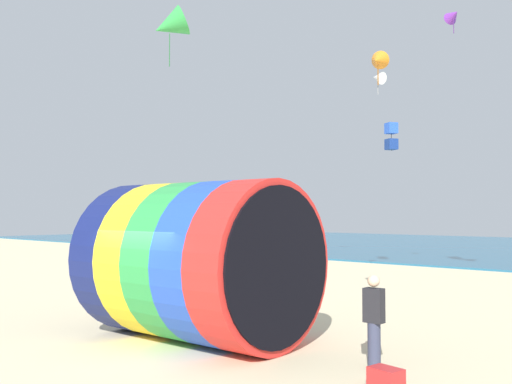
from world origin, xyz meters
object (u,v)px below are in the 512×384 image
(kite_blue_box, at_px, (391,136))
(cooler_box, at_px, (386,379))
(kite_orange_delta, at_px, (378,60))
(kite_white_delta, at_px, (378,78))
(kite_green_delta, at_px, (170,25))
(kite_handler, at_px, (374,320))
(beach_flag, at_px, (97,235))
(kite_purple_delta, at_px, (454,15))
(giant_inflatable_tube, at_px, (197,261))

(kite_blue_box, bearing_deg, cooler_box, -61.47)
(kite_orange_delta, height_order, cooler_box, kite_orange_delta)
(kite_white_delta, distance_m, kite_orange_delta, 7.56)
(kite_green_delta, xyz_separation_m, cooler_box, (12.10, -5.28, -9.84))
(kite_handler, bearing_deg, kite_blue_box, 117.75)
(beach_flag, bearing_deg, cooler_box, -4.44)
(kite_blue_box, distance_m, kite_orange_delta, 12.08)
(beach_flag, bearing_deg, kite_blue_box, 86.54)
(kite_blue_box, height_order, kite_orange_delta, kite_orange_delta)
(kite_purple_delta, relative_size, kite_orange_delta, 1.15)
(kite_green_delta, bearing_deg, kite_orange_delta, 1.01)
(kite_green_delta, height_order, cooler_box, kite_green_delta)
(kite_white_delta, distance_m, kite_blue_box, 4.97)
(kite_white_delta, relative_size, kite_purple_delta, 0.86)
(cooler_box, bearing_deg, kite_white_delta, 120.52)
(kite_green_delta, relative_size, kite_orange_delta, 2.35)
(beach_flag, xyz_separation_m, cooler_box, (9.72, -0.75, -2.06))
(giant_inflatable_tube, height_order, cooler_box, giant_inflatable_tube)
(kite_purple_delta, bearing_deg, kite_handler, -72.51)
(giant_inflatable_tube, bearing_deg, kite_green_delta, 145.39)
(kite_handler, bearing_deg, giant_inflatable_tube, -171.23)
(kite_green_delta, relative_size, cooler_box, 4.52)
(kite_purple_delta, distance_m, beach_flag, 18.03)
(kite_green_delta, distance_m, kite_purple_delta, 12.40)
(kite_green_delta, height_order, kite_blue_box, kite_green_delta)
(kite_purple_delta, height_order, beach_flag, kite_purple_delta)
(beach_flag, relative_size, cooler_box, 4.86)
(giant_inflatable_tube, height_order, kite_orange_delta, kite_orange_delta)
(giant_inflatable_tube, distance_m, kite_purple_delta, 18.09)
(kite_purple_delta, relative_size, cooler_box, 2.21)
(kite_purple_delta, height_order, cooler_box, kite_purple_delta)
(kite_blue_box, bearing_deg, beach_flag, -93.46)
(kite_white_delta, distance_m, beach_flag, 12.98)
(kite_handler, bearing_deg, kite_purple_delta, 107.49)
(kite_white_delta, bearing_deg, beach_flag, -103.70)
(giant_inflatable_tube, distance_m, kite_blue_box, 16.94)
(kite_handler, distance_m, kite_blue_box, 18.04)
(kite_handler, xyz_separation_m, beach_flag, (-8.91, -0.25, 1.35))
(giant_inflatable_tube, xyz_separation_m, kite_handler, (4.16, 0.64, -0.91))
(kite_blue_box, bearing_deg, giant_inflatable_tube, -76.44)
(kite_white_delta, bearing_deg, cooler_box, -59.48)
(kite_purple_delta, bearing_deg, giant_inflatable_tube, -88.35)
(kite_handler, distance_m, kite_orange_delta, 8.00)
(giant_inflatable_tube, height_order, kite_white_delta, kite_white_delta)
(kite_green_delta, bearing_deg, kite_handler, -20.75)
(giant_inflatable_tube, bearing_deg, kite_orange_delta, 71.28)
(kite_orange_delta, bearing_deg, kite_handler, -61.12)
(kite_white_delta, bearing_deg, kite_handler, -60.34)
(giant_inflatable_tube, height_order, kite_purple_delta, kite_purple_delta)
(kite_white_delta, distance_m, kite_purple_delta, 5.14)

